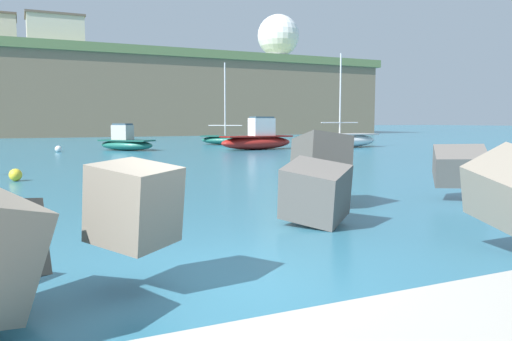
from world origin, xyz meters
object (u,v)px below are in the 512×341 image
mooring_buoy_middle (58,149)px  radar_dome (278,38)px  boat_far_centre (229,139)px  boat_near_left (126,142)px  mooring_buoy_inner (16,175)px  boat_mid_left (258,139)px  station_building_central (0,36)px  station_building_east (55,32)px  boat_mid_centre (344,140)px

mooring_buoy_middle → radar_dome: radar_dome is taller
mooring_buoy_middle → boat_far_centre: bearing=18.5°
boat_near_left → mooring_buoy_inner: bearing=-112.3°
boat_mid_left → station_building_central: size_ratio=0.75×
boat_far_centre → station_building_central: size_ratio=0.90×
station_building_east → boat_mid_left: bearing=-75.8°
boat_mid_left → station_building_east: bearing=104.2°
boat_mid_left → boat_far_centre: (0.91, 7.79, -0.29)m
boat_near_left → boat_mid_left: bearing=-18.8°
boat_mid_centre → mooring_buoy_middle: size_ratio=16.70×
boat_far_centre → station_building_central: station_building_central is taller
boat_far_centre → radar_dome: bearing=58.0°
station_building_central → station_building_east: (7.22, -13.21, -0.92)m
boat_far_centre → mooring_buoy_middle: size_ratio=16.42×
mooring_buoy_middle → station_building_central: bearing=94.9°
boat_far_centre → station_building_east: bearing=108.5°
radar_dome → mooring_buoy_middle: bearing=-130.2°
mooring_buoy_inner → boat_mid_left: bearing=41.1°
boat_mid_left → mooring_buoy_middle: bearing=167.7°
station_building_central → station_building_east: bearing=-61.3°
radar_dome → station_building_central: radar_dome is taller
boat_mid_centre → mooring_buoy_inner: boat_mid_centre is taller
boat_mid_centre → station_building_east: (-18.36, 43.66, 13.88)m
mooring_buoy_inner → station_building_east: station_building_east is taller
boat_mid_left → boat_far_centre: bearing=83.3°
boat_mid_centre → station_building_central: bearing=114.2°
boat_mid_centre → station_building_central: (-25.59, 56.87, 14.80)m
boat_near_left → boat_mid_left: (9.03, -3.08, 0.17)m
boat_near_left → boat_mid_centre: boat_mid_centre is taller
boat_near_left → boat_mid_left: size_ratio=0.71×
mooring_buoy_middle → radar_dome: bearing=49.8°
boat_far_centre → radar_dome: size_ratio=0.68×
mooring_buoy_middle → radar_dome: 70.63m
boat_mid_centre → radar_dome: radar_dome is taller
boat_mid_left → boat_mid_centre: (7.42, -0.40, -0.16)m
mooring_buoy_inner → station_building_central: bearing=91.7°
boat_mid_centre → boat_far_centre: 10.47m
boat_near_left → mooring_buoy_inner: size_ratio=9.75×
boat_mid_left → station_building_central: 61.10m
radar_dome → boat_near_left: bearing=-127.3°
mooring_buoy_inner → mooring_buoy_middle: size_ratio=1.00×
station_building_central → station_building_east: 15.08m
boat_near_left → boat_far_centre: size_ratio=0.59×
boat_mid_left → mooring_buoy_middle: 13.91m
mooring_buoy_inner → radar_dome: size_ratio=0.04×
boat_mid_left → radar_dome: 65.36m
boat_mid_centre → boat_far_centre: boat_mid_centre is taller
boat_near_left → station_building_central: size_ratio=0.54×
mooring_buoy_inner → station_building_central: station_building_central is taller
boat_mid_left → radar_dome: bearing=61.0°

